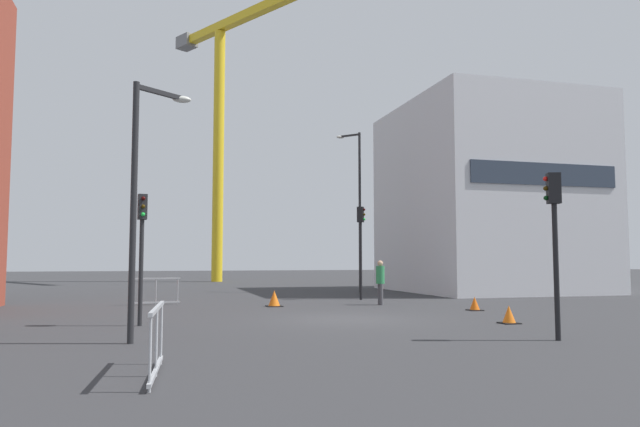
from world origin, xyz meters
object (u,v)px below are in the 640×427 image
object	(u,v)px
traffic_light_median	(554,227)
traffic_cone_orange	(274,299)
traffic_light_near	(142,236)
streetlamp_tall	(358,201)
streetlamp_short	(142,185)
traffic_light_far	(361,237)
pedestrian_walking	(380,279)
traffic_cone_on_verge	(475,304)
construction_crane	(221,106)
traffic_cone_striped	(509,315)

from	to	relation	value
traffic_light_median	traffic_cone_orange	size ratio (longest dim) A/B	6.13
traffic_light_median	traffic_light_near	size ratio (longest dim) A/B	1.05
streetlamp_tall	streetlamp_short	xyz separation A→B (m)	(-11.00, -17.30, -1.62)
streetlamp_tall	traffic_cone_orange	size ratio (longest dim) A/B	14.43
streetlamp_short	traffic_light_far	xyz separation A→B (m)	(9.23, 11.73, -0.64)
pedestrian_walking	traffic_cone_on_verge	world-z (taller)	pedestrian_walking
streetlamp_tall	traffic_light_median	bearing A→B (deg)	-95.81
streetlamp_short	traffic_light_median	size ratio (longest dim) A/B	1.52
traffic_cone_orange	traffic_cone_on_verge	xyz separation A→B (m)	(6.52, -3.64, -0.06)
construction_crane	traffic_cone_striped	world-z (taller)	construction_crane
streetlamp_tall	traffic_light_median	distance (m)	19.69
streetlamp_short	traffic_cone_on_verge	bearing A→B (deg)	25.36
traffic_cone_on_verge	traffic_cone_orange	bearing A→B (deg)	150.83
streetlamp_tall	streetlamp_short	distance (m)	20.56
traffic_light_far	traffic_cone_on_verge	bearing A→B (deg)	-72.47
traffic_cone_on_verge	pedestrian_walking	bearing A→B (deg)	124.51
traffic_light_near	traffic_cone_striped	size ratio (longest dim) A/B	7.09
traffic_light_median	traffic_cone_on_verge	xyz separation A→B (m)	(2.22, 7.45, -2.32)
pedestrian_walking	traffic_cone_striped	world-z (taller)	pedestrian_walking
streetlamp_tall	streetlamp_short	world-z (taller)	streetlamp_tall
streetlamp_short	construction_crane	bearing A→B (deg)	81.54
traffic_light_far	traffic_cone_orange	distance (m)	5.85
traffic_light_far	traffic_cone_on_verge	world-z (taller)	traffic_light_far
traffic_light_far	traffic_cone_on_verge	size ratio (longest dim) A/B	8.60
traffic_cone_orange	traffic_cone_striped	world-z (taller)	traffic_cone_orange
construction_crane	traffic_light_far	xyz separation A→B (m)	(4.00, -23.42, -11.70)
streetlamp_tall	traffic_light_far	distance (m)	6.27
streetlamp_tall	traffic_cone_striped	world-z (taller)	streetlamp_tall
traffic_light_near	pedestrian_walking	size ratio (longest dim) A/B	2.04
streetlamp_tall	pedestrian_walking	bearing A→B (deg)	-103.22
traffic_light_near	traffic_cone_orange	world-z (taller)	traffic_light_near
construction_crane	streetlamp_tall	xyz separation A→B (m)	(5.77, -17.85, -9.45)
traffic_cone_orange	traffic_light_near	bearing A→B (deg)	-130.68
construction_crane	pedestrian_walking	size ratio (longest dim) A/B	12.40
streetlamp_short	traffic_light_median	world-z (taller)	streetlamp_short
traffic_light_far	traffic_cone_on_verge	xyz separation A→B (m)	(2.02, -6.40, -2.58)
traffic_light_near	traffic_cone_striped	distance (m)	10.50
traffic_cone_on_verge	traffic_cone_striped	xyz separation A→B (m)	(-1.28, -4.09, 0.01)
traffic_light_near	traffic_cone_orange	distance (m)	7.67
traffic_light_far	traffic_cone_striped	xyz separation A→B (m)	(0.74, -10.49, -2.57)
traffic_light_far	traffic_light_near	distance (m)	12.49
construction_crane	traffic_cone_on_verge	xyz separation A→B (m)	(6.02, -29.82, -14.28)
traffic_light_far	traffic_cone_striped	size ratio (longest dim) A/B	8.24
traffic_light_median	traffic_cone_orange	xyz separation A→B (m)	(-4.30, 11.09, -2.26)
traffic_light_near	pedestrian_walking	bearing A→B (deg)	30.21
pedestrian_walking	traffic_cone_striped	distance (m)	7.52
traffic_cone_on_verge	traffic_light_near	bearing A→B (deg)	-170.26
streetlamp_tall	traffic_cone_orange	distance (m)	11.47
traffic_light_far	traffic_cone_orange	bearing A→B (deg)	-148.49
pedestrian_walking	streetlamp_tall	bearing A→B (deg)	76.78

